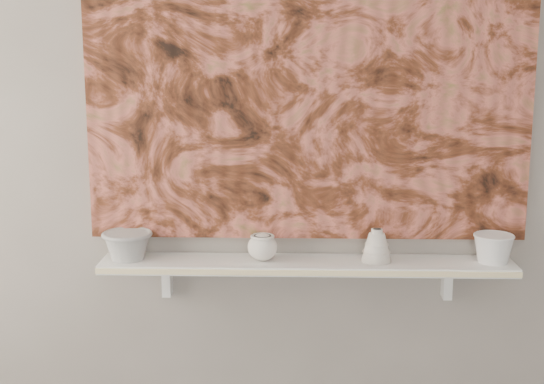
{
  "coord_description": "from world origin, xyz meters",
  "views": [
    {
      "loc": [
        -0.04,
        -0.97,
        1.67
      ],
      "look_at": [
        -0.12,
        1.49,
        1.17
      ],
      "focal_mm": 50.0,
      "sensor_mm": 36.0,
      "label": 1
    }
  ],
  "objects_px": {
    "painting": "(308,78)",
    "bowl_grey": "(127,245)",
    "shelf": "(307,265)",
    "bell_vessel": "(376,245)",
    "cup_cream": "(262,247)",
    "bowl_white": "(493,248)"
  },
  "relations": [
    {
      "from": "shelf",
      "to": "cup_cream",
      "type": "height_order",
      "value": "cup_cream"
    },
    {
      "from": "painting",
      "to": "bowl_white",
      "type": "distance_m",
      "value": 0.84
    },
    {
      "from": "painting",
      "to": "bowl_grey",
      "type": "xyz_separation_m",
      "value": [
        -0.61,
        -0.08,
        -0.56
      ]
    },
    {
      "from": "shelf",
      "to": "bowl_grey",
      "type": "xyz_separation_m",
      "value": [
        -0.61,
        0.0,
        0.06
      ]
    },
    {
      "from": "cup_cream",
      "to": "painting",
      "type": "bearing_deg",
      "value": 28.14
    },
    {
      "from": "painting",
      "to": "bell_vessel",
      "type": "xyz_separation_m",
      "value": [
        0.23,
        -0.08,
        -0.55
      ]
    },
    {
      "from": "painting",
      "to": "cup_cream",
      "type": "distance_m",
      "value": 0.59
    },
    {
      "from": "shelf",
      "to": "cup_cream",
      "type": "distance_m",
      "value": 0.16
    },
    {
      "from": "bell_vessel",
      "to": "bowl_white",
      "type": "bearing_deg",
      "value": 0.0
    },
    {
      "from": "painting",
      "to": "cup_cream",
      "type": "xyz_separation_m",
      "value": [
        -0.15,
        -0.08,
        -0.56
      ]
    },
    {
      "from": "painting",
      "to": "shelf",
      "type": "bearing_deg",
      "value": -90.0
    },
    {
      "from": "shelf",
      "to": "bowl_white",
      "type": "height_order",
      "value": "bowl_white"
    },
    {
      "from": "bowl_grey",
      "to": "bell_vessel",
      "type": "relative_size",
      "value": 1.52
    },
    {
      "from": "painting",
      "to": "bowl_white",
      "type": "xyz_separation_m",
      "value": [
        0.63,
        -0.08,
        -0.56
      ]
    },
    {
      "from": "shelf",
      "to": "bell_vessel",
      "type": "distance_m",
      "value": 0.25
    },
    {
      "from": "cup_cream",
      "to": "shelf",
      "type": "bearing_deg",
      "value": 0.0
    },
    {
      "from": "bowl_grey",
      "to": "bell_vessel",
      "type": "distance_m",
      "value": 0.85
    },
    {
      "from": "shelf",
      "to": "bell_vessel",
      "type": "height_order",
      "value": "bell_vessel"
    },
    {
      "from": "bell_vessel",
      "to": "shelf",
      "type": "bearing_deg",
      "value": 180.0
    },
    {
      "from": "bowl_grey",
      "to": "cup_cream",
      "type": "xyz_separation_m",
      "value": [
        0.46,
        0.0,
        -0.0
      ]
    },
    {
      "from": "painting",
      "to": "cup_cream",
      "type": "relative_size",
      "value": 14.83
    },
    {
      "from": "shelf",
      "to": "bowl_white",
      "type": "bearing_deg",
      "value": 0.0
    }
  ]
}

